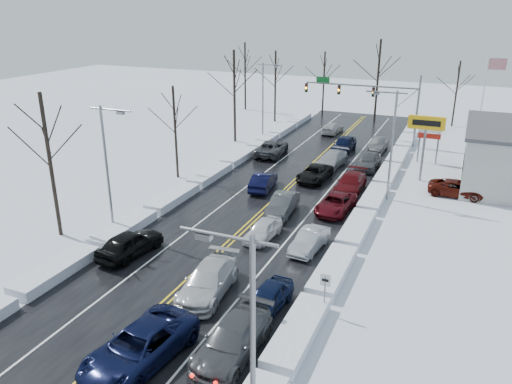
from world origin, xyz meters
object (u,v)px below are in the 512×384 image
at_px(flagpole, 485,96).
at_px(oncoming_car_0, 263,189).
at_px(tires_plus_sign, 426,127).
at_px(traffic_signal_mast, 373,95).

height_order(flagpole, oncoming_car_0, flagpole).
distance_m(flagpole, oncoming_car_0, 28.36).
bearing_deg(tires_plus_sign, traffic_signal_mast, 120.46).
xyz_separation_m(traffic_signal_mast, flagpole, (11.72, 2.01, 0.45)).
distance_m(tires_plus_sign, flagpole, 14.79).
bearing_deg(traffic_signal_mast, oncoming_car_0, -105.02).
bearing_deg(tires_plus_sign, oncoming_car_0, -147.59).
relative_size(flagpole, oncoming_car_0, 2.21).
relative_size(traffic_signal_mast, flagpole, 1.33).
bearing_deg(flagpole, oncoming_car_0, -127.95).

